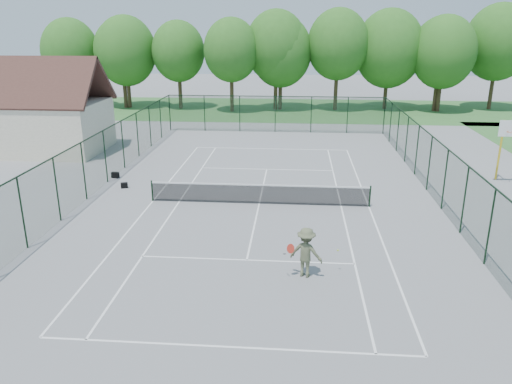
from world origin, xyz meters
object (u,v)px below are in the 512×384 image
basketball_goal (506,138)px  tennis_player (306,252)px  tennis_net (259,193)px  sports_bag_a (115,175)px

basketball_goal → tennis_player: 16.79m
tennis_net → tennis_player: (2.23, -7.48, 0.35)m
tennis_net → tennis_player: tennis_player is taller
tennis_net → sports_bag_a: tennis_net is taller
tennis_net → basketball_goal: (13.52, 4.84, 1.99)m
tennis_net → basketball_goal: basketball_goal is taller
sports_bag_a → tennis_player: bearing=-33.5°
basketball_goal → tennis_player: bearing=-132.5°
tennis_net → tennis_player: size_ratio=5.36×
tennis_player → sports_bag_a: bearing=134.3°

